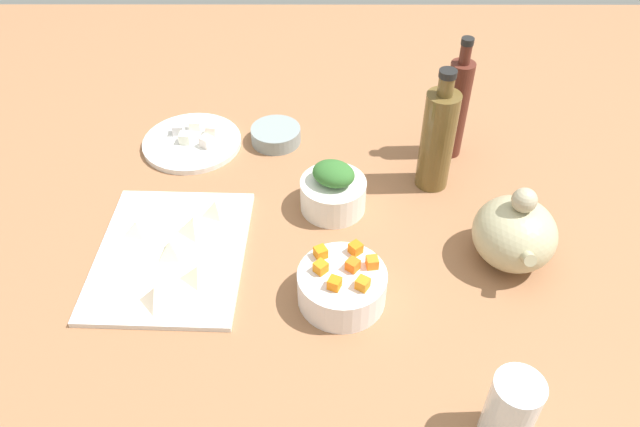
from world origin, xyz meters
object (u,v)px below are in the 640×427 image
bowl_carrots (341,287)px  teapot (514,233)px  bottle_0 (437,139)px  drinking_glass_0 (510,410)px  bowl_greens (332,195)px  bottle_1 (455,107)px  bowl_small_side (275,135)px  plate_tofu (192,143)px  cutting_board (170,254)px

bowl_carrots → teapot: size_ratio=0.87×
bottle_0 → drinking_glass_0: size_ratio=2.08×
bowl_greens → bottle_1: (-17.03, 24.05, 7.77)cm
bowl_small_side → teapot: bearing=51.0°
teapot → bottle_1: size_ratio=0.64×
bowl_greens → bowl_small_side: bowl_greens is taller
bowl_greens → bottle_0: 21.73cm
bowl_small_side → bottle_1: size_ratio=0.41×
bottle_0 → drinking_glass_0: (51.77, 2.61, -4.60)cm
teapot → bowl_small_side: bearing=-129.0°
plate_tofu → drinking_glass_0: size_ratio=1.73×
bowl_greens → teapot: 32.40cm
cutting_board → bowl_carrots: bearing=72.1°
bowl_carrots → cutting_board: bearing=-107.9°
bottle_1 → cutting_board: bearing=-60.3°
bowl_greens → bottle_0: size_ratio=0.49×
cutting_board → plate_tofu: size_ratio=1.53×
plate_tofu → bowl_carrots: 51.09cm
cutting_board → bowl_greens: size_ratio=2.58×
cutting_board → drinking_glass_0: (32.16, 49.52, 5.38)cm
bowl_carrots → drinking_glass_0: bearing=42.1°
bowl_small_side → bottle_0: (13.53, 30.79, 8.86)cm
bottle_0 → bowl_carrots: bearing=-32.0°
cutting_board → bowl_small_side: size_ratio=3.00×
bowl_carrots → bottle_1: bottle_1 is taller
plate_tofu → bowl_small_side: (-1.32, 17.46, 1.02)cm
bowl_greens → teapot: teapot is taller
teapot → bottle_0: size_ratio=0.66×
plate_tofu → bowl_small_side: 17.54cm
bowl_greens → bowl_small_side: (-20.62, -11.66, -1.39)cm
plate_tofu → drinking_glass_0: 81.90cm
bowl_small_side → bottle_0: 34.78cm
bowl_greens → plate_tofu: bearing=-123.5°
bottle_0 → drinking_glass_0: bearing=2.9°
plate_tofu → drinking_glass_0: (63.98, 50.86, 5.28)cm
plate_tofu → bowl_small_side: bearing=94.3°
bowl_small_side → bottle_1: (3.60, 35.72, 9.16)cm
bowl_greens → bottle_0: (-7.10, 19.13, 7.47)cm
bowl_carrots → bowl_small_side: bowl_carrots is taller
bottle_0 → bottle_1: 11.09cm
bowl_carrots → teapot: bearing=107.6°
bowl_small_side → drinking_glass_0: (65.30, 33.40, 4.26)cm
cutting_board → plate_tofu: plate_tofu is taller
cutting_board → bottle_0: 51.82cm
bowl_small_side → teapot: size_ratio=0.64×
bowl_small_side → bowl_carrots: bearing=16.7°
bowl_small_side → drinking_glass_0: size_ratio=0.88×
cutting_board → teapot: (0.29, 57.41, 5.42)cm
bottle_0 → plate_tofu: bearing=-104.2°
bottle_1 → drinking_glass_0: 61.94cm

